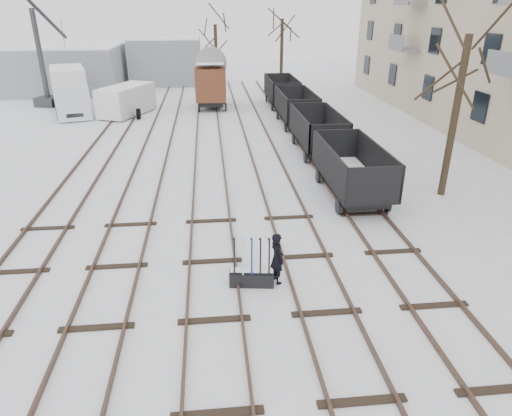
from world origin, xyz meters
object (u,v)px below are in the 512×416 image
(box_van_wagon, at_px, (211,81))
(panel_van, at_px, (127,100))
(ground_frame, at_px, (252,276))
(freight_wagon_a, at_px, (351,177))
(crane, at_px, (45,78))
(lorry, at_px, (70,90))
(worker, at_px, (277,258))

(box_van_wagon, height_order, panel_van, box_van_wagon)
(ground_frame, height_order, freight_wagon_a, freight_wagon_a)
(crane, bearing_deg, panel_van, -14.85)
(lorry, relative_size, panel_van, 1.42)
(ground_frame, distance_m, lorry, 27.17)
(ground_frame, bearing_deg, worker, 15.27)
(ground_frame, xyz_separation_m, crane, (-13.95, 27.73, 1.89))
(freight_wagon_a, xyz_separation_m, lorry, (-16.19, 18.28, 0.82))
(panel_van, bearing_deg, worker, -46.90)
(freight_wagon_a, xyz_separation_m, box_van_wagon, (-5.60, 19.18, 1.22))
(panel_van, bearing_deg, lorry, -170.37)
(ground_frame, bearing_deg, box_van_wagon, 99.33)
(freight_wagon_a, height_order, panel_van, freight_wagon_a)
(box_van_wagon, bearing_deg, ground_frame, -85.51)
(worker, xyz_separation_m, lorry, (-12.08, 24.56, 0.88))
(ground_frame, height_order, panel_van, panel_van)
(worker, relative_size, crane, 0.19)
(freight_wagon_a, xyz_separation_m, crane, (-18.82, 21.35, 1.32))
(box_van_wagon, distance_m, lorry, 10.63)
(worker, height_order, crane, crane)
(worker, distance_m, panel_van, 24.68)
(ground_frame, bearing_deg, lorry, 122.34)
(worker, bearing_deg, box_van_wagon, -15.64)
(freight_wagon_a, relative_size, panel_van, 1.04)
(ground_frame, relative_size, lorry, 0.20)
(box_van_wagon, bearing_deg, freight_wagon_a, -70.88)
(freight_wagon_a, height_order, lorry, lorry)
(ground_frame, height_order, box_van_wagon, box_van_wagon)
(ground_frame, height_order, crane, crane)
(worker, height_order, panel_van, panel_van)
(worker, bearing_deg, lorry, 7.19)
(worker, distance_m, box_van_wagon, 25.53)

